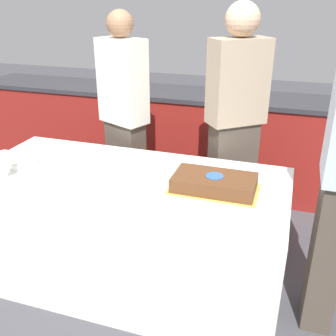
{
  "coord_description": "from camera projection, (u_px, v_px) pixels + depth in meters",
  "views": [
    {
      "loc": [
        0.91,
        -1.97,
        1.78
      ],
      "look_at": [
        0.27,
        0.0,
        0.84
      ],
      "focal_mm": 42.0,
      "sensor_mm": 36.0,
      "label": 1
    }
  ],
  "objects": [
    {
      "name": "side_plate_near_cake",
      "position": [
        220.0,
        169.0,
        2.49
      ],
      "size": [
        0.17,
        0.17,
        0.0
      ],
      "color": "white",
      "rests_on": "dining_table"
    },
    {
      "name": "plate_stack",
      "position": [
        19.0,
        162.0,
        2.56
      ],
      "size": [
        0.23,
        0.23,
        0.04
      ],
      "color": "white",
      "rests_on": "dining_table"
    },
    {
      "name": "ground_plane",
      "position": [
        130.0,
        275.0,
        2.69
      ],
      "size": [
        14.0,
        14.0,
        0.0
      ],
      "primitive_type": "plane",
      "color": "#424247"
    },
    {
      "name": "person_standing_back",
      "position": [
        124.0,
        121.0,
        3.01
      ],
      "size": [
        0.41,
        0.33,
        1.67
      ],
      "rotation": [
        0.0,
        0.0,
        2.73
      ],
      "color": "#4C4238",
      "rests_on": "ground_plane"
    },
    {
      "name": "dining_table",
      "position": [
        128.0,
        229.0,
        2.54
      ],
      "size": [
        1.95,
        0.92,
        0.74
      ],
      "color": "silver",
      "rests_on": "ground_plane"
    },
    {
      "name": "wine_glass",
      "position": [
        5.0,
        161.0,
        2.34
      ],
      "size": [
        0.07,
        0.07,
        0.17
      ],
      "color": "white",
      "rests_on": "dining_table"
    },
    {
      "name": "person_cutting_cake",
      "position": [
        235.0,
        127.0,
        2.76
      ],
      "size": [
        0.43,
        0.4,
        1.73
      ],
      "rotation": [
        0.0,
        0.0,
        -2.47
      ],
      "color": "#4C4238",
      "rests_on": "ground_plane"
    },
    {
      "name": "cake",
      "position": [
        214.0,
        183.0,
        2.23
      ],
      "size": [
        0.5,
        0.3,
        0.09
      ],
      "color": "gold",
      "rests_on": "dining_table"
    },
    {
      "name": "back_counter",
      "position": [
        190.0,
        139.0,
        3.84
      ],
      "size": [
        4.4,
        0.58,
        0.92
      ],
      "color": "maroon",
      "rests_on": "ground_plane"
    }
  ]
}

